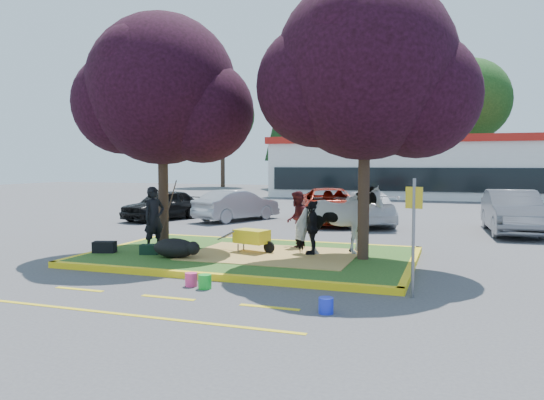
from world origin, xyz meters
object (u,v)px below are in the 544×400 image
(wheelbarrow, at_px, (252,237))
(bucket_green, at_px, (205,282))
(bucket_pink, at_px, (191,280))
(car_black, at_px, (163,205))
(handler, at_px, (154,219))
(car_silver, at_px, (237,205))
(sign_post, at_px, (414,226))
(bucket_blue, at_px, (326,305))
(cow, at_px, (337,220))
(calf, at_px, (174,248))

(wheelbarrow, bearing_deg, bucket_green, -67.64)
(wheelbarrow, xyz_separation_m, bucket_pink, (-0.01, -3.41, -0.43))
(bucket_pink, relative_size, car_black, 0.07)
(bucket_green, relative_size, bucket_pink, 1.05)
(handler, xyz_separation_m, wheelbarrow, (2.62, 0.54, -0.45))
(handler, relative_size, car_silver, 0.43)
(handler, relative_size, sign_post, 0.77)
(wheelbarrow, height_order, bucket_blue, wheelbarrow)
(cow, relative_size, calf, 1.89)
(handler, distance_m, bucket_pink, 3.98)
(calf, xyz_separation_m, car_silver, (-2.41, 9.70, 0.27))
(car_black, bearing_deg, bucket_blue, -31.96)
(handler, bearing_deg, cow, -54.38)
(wheelbarrow, distance_m, car_black, 10.32)
(cow, relative_size, handler, 1.24)
(bucket_green, xyz_separation_m, car_black, (-7.47, 10.99, 0.53))
(calf, bearing_deg, handler, 141.71)
(handler, bearing_deg, car_black, 54.09)
(cow, xyz_separation_m, sign_post, (2.12, -3.29, 0.30))
(sign_post, relative_size, bucket_pink, 8.15)
(cow, relative_size, wheelbarrow, 1.34)
(car_black, bearing_deg, sign_post, -24.68)
(calf, xyz_separation_m, wheelbarrow, (1.53, 1.39, 0.17))
(handler, distance_m, bucket_blue, 6.93)
(bucket_pink, bearing_deg, cow, 59.71)
(bucket_blue, bearing_deg, sign_post, 49.61)
(wheelbarrow, bearing_deg, bucket_pink, -73.51)
(bucket_pink, bearing_deg, sign_post, 6.48)
(sign_post, bearing_deg, bucket_pink, -163.89)
(calf, distance_m, bucket_pink, 2.55)
(cow, relative_size, sign_post, 0.96)
(bucket_green, bearing_deg, calf, 131.57)
(cow, bearing_deg, bucket_pink, 126.92)
(sign_post, bearing_deg, car_black, 147.39)
(sign_post, height_order, car_silver, sign_post)
(car_silver, bearing_deg, sign_post, 150.43)
(bucket_blue, bearing_deg, calf, 146.39)
(calf, distance_m, sign_post, 6.14)
(handler, bearing_deg, bucket_green, -110.16)
(bucket_green, bearing_deg, bucket_blue, -18.73)
(bucket_blue, distance_m, car_silver, 14.55)
(calf, height_order, bucket_green, calf)
(bucket_blue, xyz_separation_m, car_black, (-10.16, 11.90, 0.53))
(handler, relative_size, bucket_pink, 6.30)
(handler, xyz_separation_m, car_black, (-4.49, 8.02, -0.34))
(sign_post, height_order, bucket_pink, sign_post)
(sign_post, bearing_deg, car_silver, 136.00)
(sign_post, distance_m, bucket_pink, 4.53)
(bucket_blue, bearing_deg, cow, 99.89)
(bucket_pink, xyz_separation_m, car_silver, (-3.94, 11.73, 0.53))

